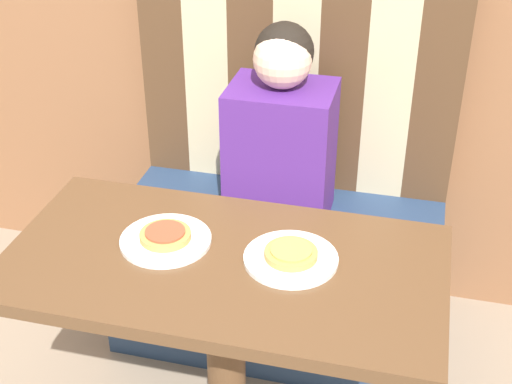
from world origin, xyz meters
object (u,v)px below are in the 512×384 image
at_px(person, 281,132).
at_px(plate_right, 291,259).
at_px(plate_left, 166,240).
at_px(pizza_left, 165,235).
at_px(pizza_right, 291,253).

height_order(person, plate_right, person).
distance_m(person, plate_left, 0.62).
relative_size(pizza_left, pizza_right, 1.00).
relative_size(plate_right, pizza_left, 1.78).
bearing_deg(person, plate_right, -75.58).
xyz_separation_m(person, plate_right, (0.16, -0.60, -0.02)).
relative_size(person, plate_left, 2.85).
xyz_separation_m(person, plate_left, (-0.16, -0.60, -0.02)).
relative_size(person, pizza_right, 5.09).
bearing_deg(pizza_left, pizza_right, 0.00).
height_order(person, pizza_left, person).
height_order(plate_left, pizza_right, pizza_right).
bearing_deg(pizza_right, plate_right, 90.00).
distance_m(plate_left, pizza_left, 0.02).
distance_m(pizza_left, pizza_right, 0.31).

